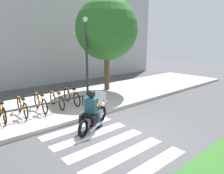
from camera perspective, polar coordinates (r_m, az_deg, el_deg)
The scene contains 19 objects.
ground_plane at distance 7.04m, azimuth 5.12°, elevation -12.96°, with size 48.00×48.00×0.00m, color #4C4C4F.
grass_median at distance 5.74m, azimuth 26.42°, elevation -20.33°, with size 24.00×1.10×0.08m, color #336B28.
sidewalk at distance 10.18m, azimuth -12.23°, elevation -4.52°, with size 24.00×4.40×0.15m, color #B7B2A8.
crosswalk_stripe_0 at distance 5.44m, azimuth 9.94°, elevation -21.50°, with size 2.80×0.40×0.01m, color white.
crosswalk_stripe_1 at distance 5.89m, azimuth 3.59°, elevation -18.42°, with size 2.80×0.40×0.01m, color white.
crosswalk_stripe_2 at distance 6.40m, azimuth -1.63°, elevation -15.64°, with size 2.80×0.40×0.01m, color white.
crosswalk_stripe_3 at distance 6.97m, azimuth -5.92°, elevation -13.20°, with size 2.80×0.40×0.01m, color white.
crosswalk_stripe_4 at distance 7.58m, azimuth -9.47°, elevation -11.09°, with size 2.80×0.40×0.01m, color white.
motorcycle at distance 7.30m, azimuth -5.13°, elevation -8.12°, with size 1.91×1.10×1.20m.
rider at distance 7.12m, azimuth -5.49°, elevation -5.59°, with size 0.77×0.71×1.42m.
bicycle_1 at distance 8.73m, azimuth -28.40°, elevation -5.86°, with size 0.48×1.68×0.74m.
bicycle_2 at distance 8.90m, azimuth -23.75°, elevation -5.05°, with size 0.48×1.59×0.74m.
bicycle_3 at distance 9.12m, azimuth -19.31°, elevation -4.19°, with size 0.48×1.64×0.77m.
bicycle_4 at distance 9.41m, azimuth -15.12°, elevation -3.50°, with size 0.48×1.62×0.72m.
bicycle_5 at distance 9.73m, azimuth -11.20°, elevation -2.61°, with size 0.48×1.68×0.79m.
bike_rack at distance 8.48m, azimuth -20.26°, elevation -5.04°, with size 4.31×0.07×0.49m.
street_lamp at distance 10.83m, azimuth -7.12°, elevation 10.16°, with size 0.28×0.28×4.24m.
tree_near_rack at distance 12.17m, azimuth -1.52°, elevation 15.81°, with size 3.58×3.58×5.50m.
building_backdrop at distance 15.01m, azimuth -23.85°, elevation 14.03°, with size 24.00×1.20×7.30m, color #A8A8A8.
Camera 1 is at (-4.60, -4.36, 3.05)m, focal length 32.78 mm.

